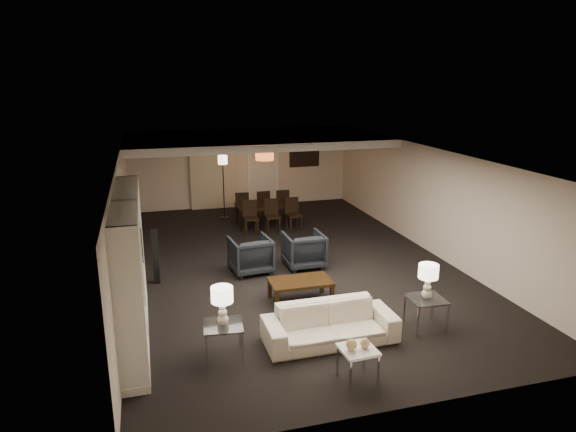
{
  "coord_description": "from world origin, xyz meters",
  "views": [
    {
      "loc": [
        -2.98,
        -10.56,
        4.12
      ],
      "look_at": [
        0.0,
        0.0,
        1.1
      ],
      "focal_mm": 32.0,
      "sensor_mm": 36.0,
      "label": 1
    }
  ],
  "objects_px": {
    "floor_speaker": "(156,257)",
    "armchair_left": "(251,255)",
    "marble_table": "(357,364)",
    "table_lamp_right": "(428,282)",
    "armchair_right": "(304,250)",
    "chair_nm": "(273,216)",
    "sofa": "(330,324)",
    "chair_fl": "(242,206)",
    "vase_blue": "(130,295)",
    "chair_nl": "(251,218)",
    "chair_fr": "(282,203)",
    "television": "(134,255)",
    "side_table_right": "(425,313)",
    "dining_table": "(267,215)",
    "coffee_table": "(300,290)",
    "chair_fm": "(262,205)",
    "side_table_left": "(224,341)",
    "chair_nr": "(294,214)",
    "pendant_light": "(265,156)",
    "table_lamp_left": "(222,306)",
    "floor_lamp": "(224,187)",
    "vase_amber": "(128,252)"
  },
  "relations": [
    {
      "from": "television",
      "to": "floor_lamp",
      "type": "distance_m",
      "value": 6.31
    },
    {
      "from": "chair_fm",
      "to": "floor_lamp",
      "type": "relative_size",
      "value": 0.47
    },
    {
      "from": "side_table_right",
      "to": "floor_speaker",
      "type": "height_order",
      "value": "floor_speaker"
    },
    {
      "from": "chair_nr",
      "to": "chair_fl",
      "type": "height_order",
      "value": "same"
    },
    {
      "from": "armchair_right",
      "to": "chair_nm",
      "type": "bearing_deg",
      "value": -90.23
    },
    {
      "from": "armchair_left",
      "to": "armchair_right",
      "type": "bearing_deg",
      "value": 174.35
    },
    {
      "from": "dining_table",
      "to": "floor_lamp",
      "type": "bearing_deg",
      "value": 132.38
    },
    {
      "from": "sofa",
      "to": "chair_fl",
      "type": "relative_size",
      "value": 2.39
    },
    {
      "from": "sofa",
      "to": "floor_speaker",
      "type": "distance_m",
      "value": 4.14
    },
    {
      "from": "armchair_left",
      "to": "chair_nm",
      "type": "distance_m",
      "value": 3.0
    },
    {
      "from": "side_table_left",
      "to": "chair_nr",
      "type": "xyz_separation_m",
      "value": [
        2.88,
        6.05,
        0.17
      ]
    },
    {
      "from": "vase_amber",
      "to": "floor_speaker",
      "type": "relative_size",
      "value": 0.14
    },
    {
      "from": "floor_speaker",
      "to": "armchair_left",
      "type": "bearing_deg",
      "value": 7.97
    },
    {
      "from": "table_lamp_left",
      "to": "side_table_left",
      "type": "bearing_deg",
      "value": 0.0
    },
    {
      "from": "sofa",
      "to": "floor_speaker",
      "type": "xyz_separation_m",
      "value": [
        -2.57,
        3.24,
        0.26
      ]
    },
    {
      "from": "marble_table",
      "to": "floor_speaker",
      "type": "relative_size",
      "value": 0.43
    },
    {
      "from": "table_lamp_right",
      "to": "chair_fl",
      "type": "distance_m",
      "value": 7.56
    },
    {
      "from": "pendant_light",
      "to": "chair_fr",
      "type": "xyz_separation_m",
      "value": [
        0.55,
        0.22,
        -1.48
      ]
    },
    {
      "from": "dining_table",
      "to": "coffee_table",
      "type": "bearing_deg",
      "value": -98.74
    },
    {
      "from": "chair_nr",
      "to": "chair_fr",
      "type": "bearing_deg",
      "value": 84.21
    },
    {
      "from": "armchair_right",
      "to": "vase_blue",
      "type": "distance_m",
      "value": 4.89
    },
    {
      "from": "chair_nl",
      "to": "chair_fr",
      "type": "distance_m",
      "value": 1.77
    },
    {
      "from": "side_table_right",
      "to": "sofa",
      "type": "bearing_deg",
      "value": 180.0
    },
    {
      "from": "marble_table",
      "to": "chair_nm",
      "type": "xyz_separation_m",
      "value": [
        0.58,
        7.15,
        0.2
      ]
    },
    {
      "from": "pendant_light",
      "to": "dining_table",
      "type": "height_order",
      "value": "pendant_light"
    },
    {
      "from": "table_lamp_left",
      "to": "chair_fr",
      "type": "height_order",
      "value": "table_lamp_left"
    },
    {
      "from": "side_table_right",
      "to": "television",
      "type": "relative_size",
      "value": 0.51
    },
    {
      "from": "coffee_table",
      "to": "vase_blue",
      "type": "distance_m",
      "value": 3.48
    },
    {
      "from": "chair_nl",
      "to": "sofa",
      "type": "bearing_deg",
      "value": -88.13
    },
    {
      "from": "table_lamp_right",
      "to": "marble_table",
      "type": "bearing_deg",
      "value": -147.09
    },
    {
      "from": "armchair_left",
      "to": "chair_nl",
      "type": "xyz_separation_m",
      "value": [
        0.58,
        2.75,
        0.05
      ]
    },
    {
      "from": "side_table_left",
      "to": "floor_speaker",
      "type": "xyz_separation_m",
      "value": [
        -0.87,
        3.24,
        0.3
      ]
    },
    {
      "from": "sofa",
      "to": "armchair_left",
      "type": "distance_m",
      "value": 3.36
    },
    {
      "from": "table_lamp_right",
      "to": "chair_nl",
      "type": "distance_m",
      "value": 6.3
    },
    {
      "from": "table_lamp_right",
      "to": "pendant_light",
      "type": "bearing_deg",
      "value": 98.53
    },
    {
      "from": "marble_table",
      "to": "chair_fr",
      "type": "height_order",
      "value": "chair_fr"
    },
    {
      "from": "side_table_right",
      "to": "chair_nr",
      "type": "bearing_deg",
      "value": 94.88
    },
    {
      "from": "coffee_table",
      "to": "chair_fl",
      "type": "relative_size",
      "value": 1.31
    },
    {
      "from": "pendant_light",
      "to": "side_table_right",
      "type": "xyz_separation_m",
      "value": [
        1.07,
        -7.13,
        -1.65
      ]
    },
    {
      "from": "chair_fl",
      "to": "chair_fm",
      "type": "bearing_deg",
      "value": -174.08
    },
    {
      "from": "table_lamp_right",
      "to": "chair_nm",
      "type": "bearing_deg",
      "value": 100.46
    },
    {
      "from": "floor_speaker",
      "to": "side_table_right",
      "type": "bearing_deg",
      "value": -30.98
    },
    {
      "from": "side_table_right",
      "to": "dining_table",
      "type": "distance_m",
      "value": 6.79
    },
    {
      "from": "side_table_left",
      "to": "armchair_right",
      "type": "bearing_deg",
      "value": 55.12
    },
    {
      "from": "side_table_right",
      "to": "marble_table",
      "type": "height_order",
      "value": "side_table_right"
    },
    {
      "from": "armchair_left",
      "to": "vase_blue",
      "type": "relative_size",
      "value": 5.48
    },
    {
      "from": "table_lamp_left",
      "to": "chair_nm",
      "type": "height_order",
      "value": "table_lamp_left"
    },
    {
      "from": "coffee_table",
      "to": "television",
      "type": "distance_m",
      "value": 3.1
    },
    {
      "from": "sofa",
      "to": "armchair_right",
      "type": "relative_size",
      "value": 2.45
    },
    {
      "from": "marble_table",
      "to": "television",
      "type": "relative_size",
      "value": 0.42
    }
  ]
}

